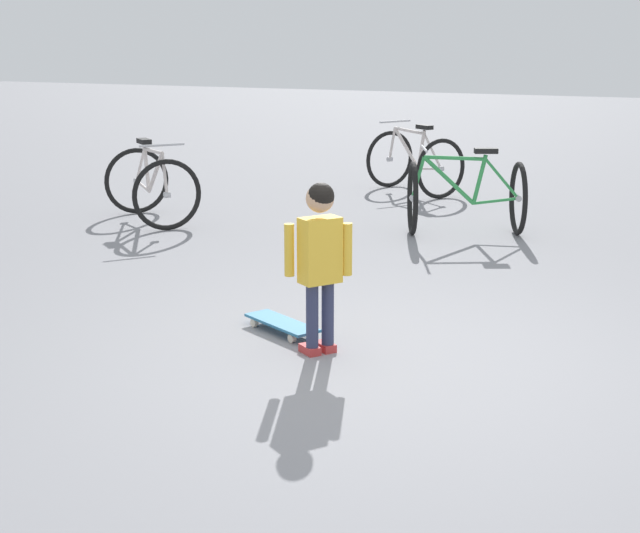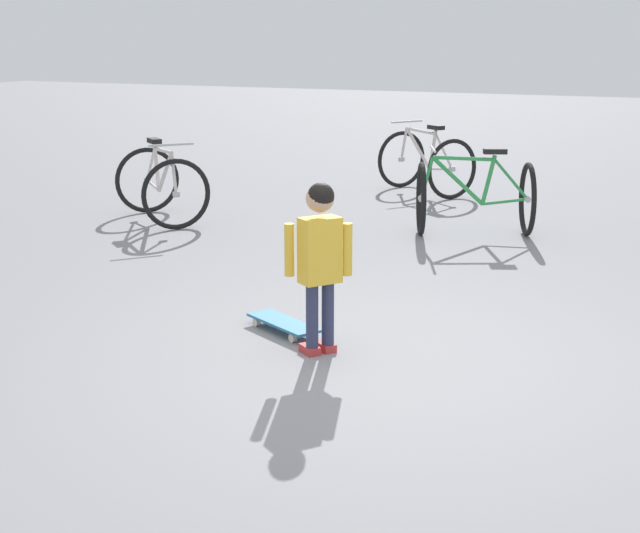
# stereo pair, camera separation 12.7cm
# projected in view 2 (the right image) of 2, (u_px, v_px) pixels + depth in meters

# --- Properties ---
(ground_plane) EXTENTS (50.00, 50.00, 0.00)m
(ground_plane) POSITION_uv_depth(u_px,v_px,m) (392.00, 374.00, 5.51)
(ground_plane) COLOR gray
(child_person) EXTENTS (0.28, 0.37, 1.06)m
(child_person) POSITION_uv_depth(u_px,v_px,m) (320.00, 249.00, 5.70)
(child_person) COLOR #2D3351
(child_person) RESTS_ON ground
(skateboard) EXTENTS (0.45, 0.62, 0.07)m
(skateboard) POSITION_uv_depth(u_px,v_px,m) (284.00, 323.00, 6.26)
(skateboard) COLOR teal
(skateboard) RESTS_ON ground
(bicycle_near) EXTENTS (1.23, 1.28, 0.85)m
(bicycle_near) POSITION_uv_depth(u_px,v_px,m) (161.00, 185.00, 9.87)
(bicycle_near) COLOR black
(bicycle_near) RESTS_ON ground
(bicycle_mid) EXTENTS (1.07, 1.26, 0.85)m
(bicycle_mid) POSITION_uv_depth(u_px,v_px,m) (474.00, 196.00, 9.17)
(bicycle_mid) COLOR black
(bicycle_mid) RESTS_ON ground
(bicycle_far) EXTENTS (1.19, 1.28, 0.85)m
(bicycle_far) POSITION_uv_depth(u_px,v_px,m) (426.00, 162.00, 11.56)
(bicycle_far) COLOR black
(bicycle_far) RESTS_ON ground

